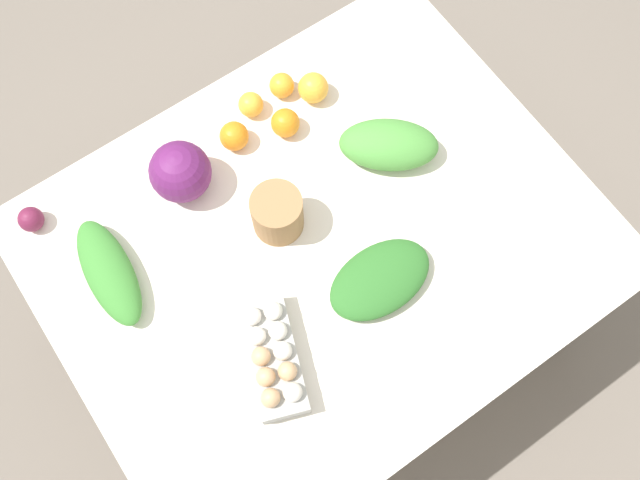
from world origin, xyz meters
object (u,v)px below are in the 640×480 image
object	(u,v)px
orange_0	(251,105)
orange_3	(285,123)
orange_2	(234,136)
greens_bunch_scallion	(109,272)
beet_root	(31,219)
greens_bunch_dandelion	(389,145)
cabbage_purple	(180,172)
greens_bunch_chard	(380,279)
orange_1	(313,88)
egg_carton	(273,356)
paper_bag	(277,213)
orange_4	(282,85)

from	to	relation	value
orange_0	orange_3	size ratio (longest dim) A/B	0.88
orange_2	greens_bunch_scallion	bearing A→B (deg)	-162.68
beet_root	orange_3	bearing A→B (deg)	-11.62
greens_bunch_dandelion	orange_2	distance (m)	0.39
greens_bunch_dandelion	greens_bunch_scallion	bearing A→B (deg)	171.46
orange_0	beet_root	bearing A→B (deg)	176.56
orange_2	orange_3	world-z (taller)	same
greens_bunch_dandelion	greens_bunch_scallion	distance (m)	0.75
cabbage_purple	orange_2	world-z (taller)	cabbage_purple
greens_bunch_chard	orange_3	distance (m)	0.48
greens_bunch_scallion	beet_root	bearing A→B (deg)	111.72
orange_1	orange_2	world-z (taller)	orange_1
cabbage_purple	greens_bunch_scallion	xyz separation A→B (m)	(-0.27, -0.11, -0.04)
egg_carton	greens_bunch_chard	size ratio (longest dim) A/B	1.12
egg_carton	beet_root	bearing A→B (deg)	46.23
orange_3	paper_bag	bearing A→B (deg)	-127.68
beet_root	cabbage_purple	bearing A→B (deg)	-18.53
egg_carton	orange_3	world-z (taller)	egg_carton
egg_carton	orange_0	size ratio (longest dim) A/B	4.52
greens_bunch_dandelion	orange_1	distance (m)	0.26
orange_4	orange_1	bearing A→B (deg)	-42.95
greens_bunch_scallion	orange_1	size ratio (longest dim) A/B	3.64
egg_carton	orange_1	xyz separation A→B (m)	(0.48, 0.53, -0.00)
cabbage_purple	orange_4	size ratio (longest dim) A/B	2.32
orange_0	orange_3	distance (m)	0.11
greens_bunch_scallion	greens_bunch_dandelion	bearing A→B (deg)	-8.54
paper_bag	orange_3	size ratio (longest dim) A/B	1.72
orange_1	orange_3	distance (m)	0.12
orange_3	egg_carton	bearing A→B (deg)	-126.45
egg_carton	orange_2	bearing A→B (deg)	-3.19
orange_1	orange_4	distance (m)	0.08
greens_bunch_chard	orange_4	xyz separation A→B (m)	(0.10, 0.58, 0.00)
orange_2	cabbage_purple	bearing A→B (deg)	-170.42
orange_3	cabbage_purple	bearing A→B (deg)	177.28
orange_3	orange_4	world-z (taller)	orange_3
greens_bunch_chard	orange_3	size ratio (longest dim) A/B	3.55
greens_bunch_chard	orange_3	bearing A→B (deg)	84.35
orange_1	orange_2	size ratio (longest dim) A/B	1.07
greens_bunch_chard	orange_1	bearing A→B (deg)	72.45
greens_bunch_scallion	beet_root	xyz separation A→B (m)	(-0.09, 0.23, -0.00)
paper_bag	orange_4	bearing A→B (deg)	54.97
orange_1	orange_2	bearing A→B (deg)	-179.75
paper_bag	orange_4	size ratio (longest dim) A/B	1.95
orange_4	greens_bunch_scallion	bearing A→B (deg)	-162.63
greens_bunch_scallion	orange_2	world-z (taller)	orange_2
egg_carton	greens_bunch_scallion	xyz separation A→B (m)	(-0.21, 0.39, -0.01)
greens_bunch_chard	greens_bunch_dandelion	bearing A→B (deg)	50.26
cabbage_purple	greens_bunch_chard	bearing A→B (deg)	-62.93
greens_bunch_chard	greens_bunch_scallion	bearing A→B (deg)	143.86
greens_bunch_dandelion	beet_root	distance (m)	0.90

